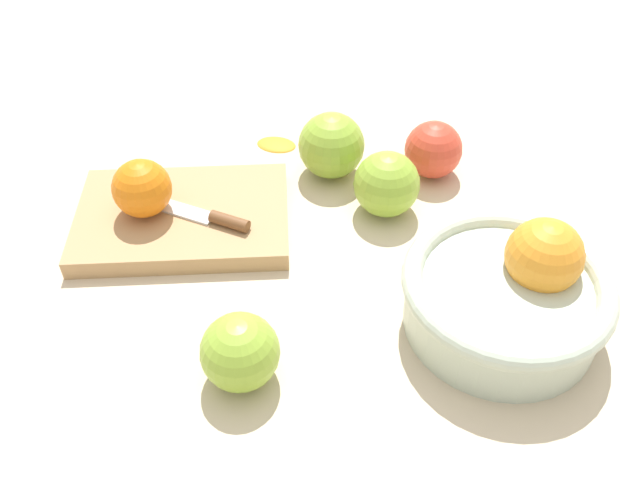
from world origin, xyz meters
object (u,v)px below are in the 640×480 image
bowl (509,293)px  orange_on_board (142,188)px  apple_front_left (433,150)px  cutting_board (183,217)px  apple_front_center (331,145)px  apple_front_left_2 (387,184)px  apple_back_right (240,352)px  knife (203,215)px

bowl → orange_on_board: (0.37, -0.13, 0.01)m
orange_on_board → apple_front_left: orange_on_board is taller
cutting_board → orange_on_board: orange_on_board is taller
cutting_board → apple_front_center: apple_front_center is taller
apple_front_center → apple_front_left_2: bearing=131.7°
apple_back_right → apple_front_center: bearing=-104.1°
cutting_board → apple_back_right: apple_back_right is taller
apple_front_left → orange_on_board: bearing=17.9°
apple_back_right → apple_front_left_2: bearing=-120.7°
apple_front_left → apple_front_center: 0.12m
cutting_board → apple_back_right: size_ratio=3.31×
orange_on_board → apple_front_center: bearing=-152.9°
apple_front_center → apple_front_left: bearing=-179.4°
knife → apple_front_center: 0.18m
orange_on_board → apple_front_left: (-0.33, -0.11, -0.02)m
apple_front_left_2 → apple_front_center: size_ratio=0.94×
apple_front_left_2 → apple_front_center: bearing=-48.3°
cutting_board → apple_back_right: 0.23m
bowl → apple_back_right: 0.26m
cutting_board → apple_front_left: apple_front_left is taller
bowl → apple_front_center: size_ratio=2.45×
knife → apple_front_center: bearing=-140.4°
bowl → apple_front_left: size_ratio=2.82×
apple_front_left → apple_front_left_2: 0.09m
cutting_board → knife: knife is taller
orange_on_board → cutting_board: bearing=-176.1°
knife → cutting_board: bearing=-26.4°
cutting_board → knife: bearing=153.6°
bowl → apple_back_right: bearing=15.8°
bowl → apple_front_center: 0.29m
knife → apple_front_left_2: bearing=-167.6°
apple_front_left → apple_front_center: bearing=0.6°
knife → apple_back_right: (-0.06, 0.19, 0.01)m
orange_on_board → apple_front_left_2: orange_on_board is taller
apple_front_left → knife: bearing=23.9°
apple_front_left_2 → apple_front_center: (0.06, -0.07, 0.00)m
apple_back_right → bowl: bearing=-164.2°
orange_on_board → apple_front_left_2: bearing=-172.8°
knife → apple_front_left_2: (-0.20, -0.04, 0.01)m
apple_back_right → apple_front_center: (-0.08, -0.31, 0.00)m
cutting_board → apple_front_left: size_ratio=3.37×
bowl → apple_front_left: 0.24m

